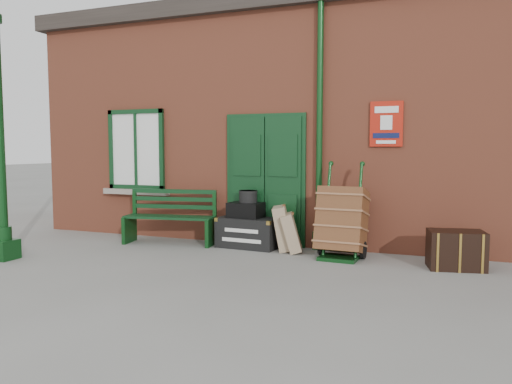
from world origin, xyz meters
The scene contains 11 objects.
ground centered at (0.00, 0.00, 0.00)m, with size 80.00×80.00×0.00m, color gray.
station_building centered at (0.00, 3.49, 2.16)m, with size 10.30×4.30×4.36m.
canopy_column centered at (-3.60, -1.00, 1.41)m, with size 0.34×0.34×3.61m.
bench centered at (-1.91, 1.03, 0.49)m, with size 1.64×0.72×0.98m.
houdini_trunk centered at (-0.50, 1.20, 0.25)m, with size 1.01×0.56×0.51m, color black.
strongbox centered at (-0.55, 1.20, 0.63)m, with size 0.56×0.41×0.25m, color black.
hatbox centered at (-0.52, 1.23, 0.86)m, with size 0.30×0.30×0.20m, color black.
suitcase_back centered at (0.12, 1.15, 0.37)m, with size 0.20×0.51×0.71m, color tan.
suitcase_front centered at (0.30, 1.05, 0.32)m, with size 0.18×0.46×0.61m, color tan.
porter_trolley centered at (1.13, 0.94, 0.56)m, with size 0.73×0.79×1.44m.
dark_trunk centered at (2.76, 0.82, 0.27)m, with size 0.74×0.48×0.53m, color black.
Camera 1 is at (2.62, -6.55, 1.67)m, focal length 35.00 mm.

